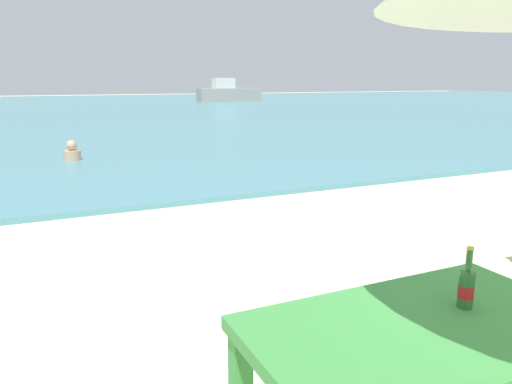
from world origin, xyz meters
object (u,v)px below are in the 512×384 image
at_px(beer_bottle_amber, 466,286).
at_px(picnic_table_green, 422,349).
at_px(swimmer_person, 72,152).
at_px(boat_sailboat, 228,93).

bearing_deg(beer_bottle_amber, picnic_table_green, -171.72).
distance_m(beer_bottle_amber, swimmer_person, 9.34).
xyz_separation_m(swimmer_person, boat_sailboat, (13.31, 24.80, 0.48)).
bearing_deg(beer_bottle_amber, boat_sailboat, 69.92).
height_order(beer_bottle_amber, boat_sailboat, boat_sailboat).
bearing_deg(boat_sailboat, beer_bottle_amber, -110.08).
bearing_deg(swimmer_person, boat_sailboat, 61.77).
distance_m(picnic_table_green, boat_sailboat, 36.41).
bearing_deg(boat_sailboat, swimmer_person, -118.23).
relative_size(picnic_table_green, beer_bottle_amber, 5.28).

